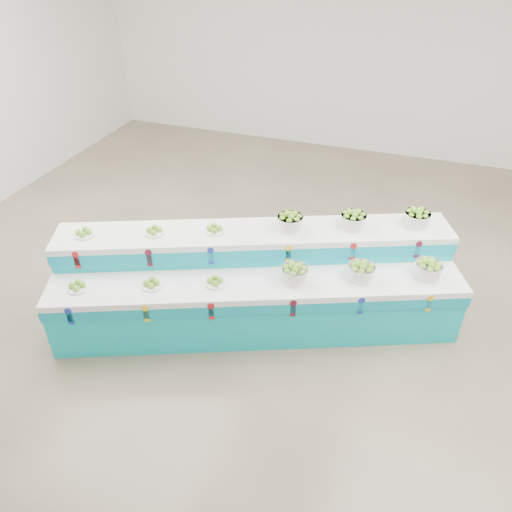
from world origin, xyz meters
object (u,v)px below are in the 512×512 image
Objects in this scene: plate_upper_mid at (154,230)px; basket_upper_right at (417,218)px; display_stand at (256,282)px; basket_lower_left at (295,273)px.

basket_upper_right is (2.67, 1.10, 0.06)m from plate_upper_mid.
plate_upper_mid reaches higher than display_stand.
display_stand is at bearing -149.00° from basket_upper_right.
plate_upper_mid is at bearing -157.63° from basket_upper_right.
plate_upper_mid is at bearing 166.00° from display_stand.
display_stand is 0.57m from basket_lower_left.
plate_upper_mid is (-1.11, -0.16, 0.55)m from display_stand.
basket_lower_left is 1.54m from basket_upper_right.
basket_lower_left is 1.59m from plate_upper_mid.
display_stand is 15.23× the size of basket_upper_right.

